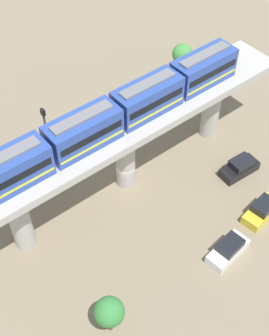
{
  "coord_description": "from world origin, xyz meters",
  "views": [
    {
      "loc": [
        25.31,
        -19.18,
        37.21
      ],
      "look_at": [
        2.5,
        -0.88,
        4.87
      ],
      "focal_mm": 51.23,
      "sensor_mm": 36.0,
      "label": 1
    }
  ],
  "objects_px": {
    "signal_post": "(50,150)",
    "tree_near_viaduct": "(109,312)",
    "train": "(116,114)",
    "parked_car_black": "(240,168)",
    "parked_car_white": "(228,250)",
    "tree_mid_lot": "(182,54)",
    "parked_car_yellow": "(262,210)"
  },
  "relations": [
    {
      "from": "parked_car_black",
      "to": "train",
      "type": "bearing_deg",
      "value": -116.27
    },
    {
      "from": "parked_car_black",
      "to": "signal_post",
      "type": "height_order",
      "value": "signal_post"
    },
    {
      "from": "parked_car_black",
      "to": "parked_car_yellow",
      "type": "bearing_deg",
      "value": -21.3
    },
    {
      "from": "train",
      "to": "tree_mid_lot",
      "type": "height_order",
      "value": "train"
    },
    {
      "from": "parked_car_black",
      "to": "signal_post",
      "type": "xyz_separation_m",
      "value": [
        -9.71,
        -16.02,
        5.14
      ]
    },
    {
      "from": "train",
      "to": "parked_car_black",
      "type": "height_order",
      "value": "train"
    },
    {
      "from": "parked_car_yellow",
      "to": "parked_car_black",
      "type": "bearing_deg",
      "value": 146.92
    },
    {
      "from": "train",
      "to": "parked_car_white",
      "type": "height_order",
      "value": "train"
    },
    {
      "from": "train",
      "to": "tree_near_viaduct",
      "type": "relative_size",
      "value": 6.63
    },
    {
      "from": "train",
      "to": "signal_post",
      "type": "relative_size",
      "value": 2.56
    },
    {
      "from": "parked_car_yellow",
      "to": "signal_post",
      "type": "xyz_separation_m",
      "value": [
        -14.83,
        -13.6,
        5.14
      ]
    },
    {
      "from": "train",
      "to": "parked_car_yellow",
      "type": "distance_m",
      "value": 16.75
    },
    {
      "from": "signal_post",
      "to": "parked_car_yellow",
      "type": "bearing_deg",
      "value": 42.51
    },
    {
      "from": "train",
      "to": "parked_car_white",
      "type": "bearing_deg",
      "value": 12.27
    },
    {
      "from": "parked_car_white",
      "to": "signal_post",
      "type": "relative_size",
      "value": 0.41
    },
    {
      "from": "signal_post",
      "to": "tree_near_viaduct",
      "type": "bearing_deg",
      "value": -16.6
    },
    {
      "from": "tree_near_viaduct",
      "to": "signal_post",
      "type": "bearing_deg",
      "value": 163.4
    },
    {
      "from": "tree_near_viaduct",
      "to": "signal_post",
      "type": "height_order",
      "value": "signal_post"
    },
    {
      "from": "parked_car_black",
      "to": "tree_near_viaduct",
      "type": "distance_m",
      "value": 21.17
    },
    {
      "from": "parked_car_white",
      "to": "parked_car_black",
      "type": "bearing_deg",
      "value": 120.89
    },
    {
      "from": "parked_car_yellow",
      "to": "tree_mid_lot",
      "type": "distance_m",
      "value": 22.41
    },
    {
      "from": "parked_car_black",
      "to": "signal_post",
      "type": "bearing_deg",
      "value": -117.23
    },
    {
      "from": "train",
      "to": "tree_near_viaduct",
      "type": "bearing_deg",
      "value": -40.11
    },
    {
      "from": "parked_car_black",
      "to": "parked_car_white",
      "type": "bearing_deg",
      "value": -48.78
    },
    {
      "from": "parked_car_black",
      "to": "tree_near_viaduct",
      "type": "height_order",
      "value": "tree_near_viaduct"
    },
    {
      "from": "tree_mid_lot",
      "to": "signal_post",
      "type": "relative_size",
      "value": 0.46
    },
    {
      "from": "signal_post",
      "to": "tree_mid_lot",
      "type": "bearing_deg",
      "value": 104.69
    },
    {
      "from": "parked_car_yellow",
      "to": "tree_near_viaduct",
      "type": "distance_m",
      "value": 18.15
    },
    {
      "from": "parked_car_black",
      "to": "parked_car_white",
      "type": "xyz_separation_m",
      "value": [
        6.15,
        -8.1,
        0.0
      ]
    },
    {
      "from": "parked_car_black",
      "to": "tree_mid_lot",
      "type": "distance_m",
      "value": 16.82
    },
    {
      "from": "parked_car_white",
      "to": "tree_mid_lot",
      "type": "distance_m",
      "value": 25.94
    },
    {
      "from": "tree_mid_lot",
      "to": "parked_car_yellow",
      "type": "bearing_deg",
      "value": -22.09
    }
  ]
}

